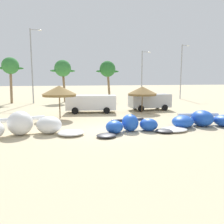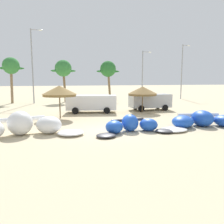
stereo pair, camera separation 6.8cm
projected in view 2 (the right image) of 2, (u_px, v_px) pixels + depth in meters
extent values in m
plane|color=beige|center=(109.00, 131.00, 15.41)|extent=(260.00, 260.00, 0.00)
ellipsoid|color=white|center=(20.00, 123.00, 14.21)|extent=(1.84, 1.93, 1.52)
ellipsoid|color=white|center=(49.00, 125.00, 14.65)|extent=(2.26, 2.26, 1.13)
ellipsoid|color=white|center=(71.00, 133.00, 14.23)|extent=(1.87, 1.76, 0.30)
cylinder|color=white|center=(19.00, 119.00, 14.69)|extent=(3.24, 0.94, 0.30)
cube|color=white|center=(20.00, 123.00, 14.06)|extent=(1.28, 0.82, 0.04)
ellipsoid|color=#333338|center=(106.00, 135.00, 13.70)|extent=(1.58, 1.50, 0.23)
ellipsoid|color=blue|center=(114.00, 127.00, 14.67)|extent=(1.63, 1.67, 0.85)
ellipsoid|color=blue|center=(130.00, 123.00, 15.32)|extent=(1.15, 1.29, 1.15)
ellipsoid|color=blue|center=(148.00, 125.00, 15.43)|extent=(1.65, 1.68, 0.85)
ellipsoid|color=#333338|center=(165.00, 131.00, 14.94)|extent=(1.55, 1.46, 0.23)
cylinder|color=#333338|center=(128.00, 120.00, 15.72)|extent=(2.37, 0.28, 0.21)
cube|color=#333338|center=(131.00, 123.00, 15.20)|extent=(0.87, 0.48, 0.04)
ellipsoid|color=white|center=(174.00, 129.00, 15.32)|extent=(2.17, 1.80, 0.24)
ellipsoid|color=blue|center=(183.00, 122.00, 16.47)|extent=(2.47, 2.46, 0.88)
ellipsoid|color=blue|center=(202.00, 118.00, 17.02)|extent=(1.88, 2.22, 1.19)
cylinder|color=white|center=(198.00, 115.00, 17.67)|extent=(3.22, 0.93, 0.29)
cube|color=white|center=(204.00, 119.00, 16.82)|extent=(1.29, 0.92, 0.04)
cylinder|color=brown|center=(60.00, 106.00, 20.33)|extent=(0.10, 0.10, 2.18)
cone|color=olive|center=(59.00, 90.00, 20.13)|extent=(3.08, 3.08, 0.77)
cylinder|color=olive|center=(60.00, 95.00, 20.19)|extent=(2.92, 2.92, 0.20)
cylinder|color=brown|center=(142.00, 103.00, 24.22)|extent=(0.10, 0.10, 2.00)
cone|color=olive|center=(143.00, 90.00, 24.03)|extent=(3.12, 3.12, 0.77)
cylinder|color=brown|center=(143.00, 95.00, 24.10)|extent=(2.97, 2.97, 0.20)
cube|color=#B2B7BC|center=(150.00, 101.00, 26.08)|extent=(4.72, 2.14, 1.50)
cube|color=black|center=(140.00, 99.00, 25.74)|extent=(1.24, 1.95, 0.56)
cylinder|color=black|center=(141.00, 108.00, 24.91)|extent=(0.69, 0.27, 0.68)
cylinder|color=black|center=(135.00, 107.00, 26.77)|extent=(0.69, 0.27, 0.68)
cylinder|color=black|center=(165.00, 108.00, 25.60)|extent=(0.69, 0.27, 0.68)
cylinder|color=black|center=(158.00, 106.00, 27.46)|extent=(0.69, 0.27, 0.68)
cube|color=white|center=(91.00, 102.00, 24.10)|extent=(5.53, 3.23, 1.50)
cube|color=black|center=(78.00, 100.00, 23.99)|extent=(1.74, 2.28, 0.56)
cylinder|color=black|center=(75.00, 111.00, 23.09)|extent=(0.72, 0.39, 0.68)
cylinder|color=black|center=(77.00, 108.00, 25.14)|extent=(0.72, 0.39, 0.68)
cylinder|color=black|center=(107.00, 110.00, 23.26)|extent=(0.72, 0.39, 0.68)
cylinder|color=black|center=(106.00, 108.00, 25.31)|extent=(0.72, 0.39, 0.68)
cylinder|color=#7F6647|center=(12.00, 85.00, 33.57)|extent=(0.48, 0.36, 5.54)
sphere|color=#337A38|center=(11.00, 66.00, 33.20)|extent=(2.44, 2.44, 2.44)
ellipsoid|color=#337A38|center=(4.00, 68.00, 32.97)|extent=(1.71, 0.50, 0.36)
ellipsoid|color=#337A38|center=(18.00, 68.00, 33.52)|extent=(1.71, 0.50, 0.36)
cylinder|color=brown|center=(64.00, 85.00, 35.85)|extent=(0.60, 0.36, 5.28)
sphere|color=#337A38|center=(63.00, 68.00, 35.45)|extent=(2.59, 2.59, 2.59)
ellipsoid|color=#337A38|center=(57.00, 71.00, 35.21)|extent=(1.82, 0.50, 0.36)
ellipsoid|color=#337A38|center=(70.00, 71.00, 35.80)|extent=(1.82, 0.50, 0.36)
cylinder|color=brown|center=(109.00, 85.00, 37.25)|extent=(0.74, 0.36, 5.25)
sphere|color=#286B2D|center=(108.00, 69.00, 36.83)|extent=(2.57, 2.57, 2.57)
ellipsoid|color=#286B2D|center=(102.00, 71.00, 36.59)|extent=(1.80, 0.50, 0.36)
ellipsoid|color=#286B2D|center=(114.00, 71.00, 37.17)|extent=(1.80, 0.50, 0.36)
cylinder|color=gray|center=(32.00, 67.00, 33.15)|extent=(0.18, 0.18, 10.77)
cylinder|color=gray|center=(36.00, 30.00, 32.62)|extent=(1.36, 0.10, 0.10)
ellipsoid|color=silver|center=(41.00, 30.00, 32.81)|extent=(0.56, 0.24, 0.20)
cylinder|color=gray|center=(142.00, 76.00, 38.09)|extent=(0.18, 0.18, 8.25)
cylinder|color=gray|center=(146.00, 52.00, 37.72)|extent=(1.29, 0.10, 0.10)
ellipsoid|color=silver|center=(150.00, 52.00, 37.90)|extent=(0.56, 0.24, 0.20)
cylinder|color=gray|center=(182.00, 72.00, 41.55)|extent=(0.18, 0.18, 9.83)
cylinder|color=gray|center=(186.00, 45.00, 41.05)|extent=(1.19, 0.10, 0.10)
ellipsoid|color=silver|center=(189.00, 46.00, 41.22)|extent=(0.56, 0.24, 0.20)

